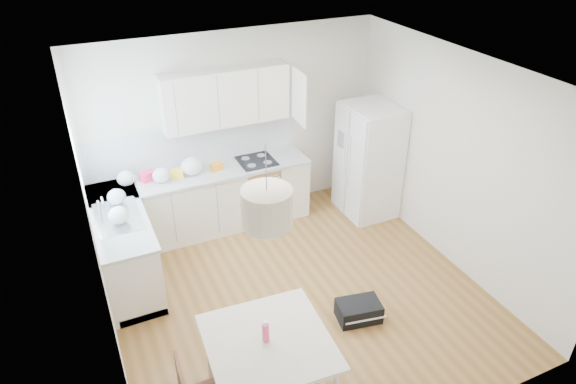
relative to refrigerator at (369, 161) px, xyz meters
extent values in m
plane|color=brown|center=(-1.76, -1.30, -0.83)|extent=(4.20, 4.20, 0.00)
plane|color=white|center=(-1.76, -1.30, 1.87)|extent=(4.20, 4.20, 0.00)
plane|color=silver|center=(-1.76, 0.80, 0.52)|extent=(4.20, 0.00, 4.20)
plane|color=silver|center=(-3.86, -1.30, 0.52)|extent=(0.00, 4.20, 4.20)
plane|color=silver|center=(0.34, -1.30, 0.52)|extent=(0.00, 4.20, 4.20)
cube|color=#BFE0F9|center=(-3.85, -0.15, 0.92)|extent=(0.02, 1.00, 1.00)
cube|color=white|center=(-2.36, 0.50, -0.39)|extent=(3.00, 0.60, 0.88)
cube|color=white|center=(-3.56, -0.10, -0.39)|extent=(0.60, 1.80, 0.88)
cube|color=#AAADAF|center=(-2.36, 0.50, 0.07)|extent=(3.02, 0.64, 0.04)
cube|color=#AAADAF|center=(-3.56, -0.10, 0.07)|extent=(0.64, 1.82, 0.04)
cube|color=white|center=(-2.36, 0.79, 0.38)|extent=(3.00, 0.01, 0.58)
cube|color=white|center=(-3.85, -0.10, 0.38)|extent=(0.01, 1.80, 0.58)
cube|color=white|center=(-1.91, 0.64, 1.04)|extent=(1.70, 0.32, 0.75)
cube|color=beige|center=(-2.67, -2.58, -0.01)|extent=(1.13, 1.13, 0.04)
cylinder|color=white|center=(-3.09, -2.11, -0.43)|extent=(0.06, 0.06, 0.80)
cylinder|color=white|center=(-2.20, -2.17, -0.43)|extent=(0.06, 0.06, 0.80)
cylinder|color=#F3436D|center=(-2.69, -2.57, 0.12)|extent=(0.07, 0.07, 0.22)
cube|color=black|center=(-1.32, -1.96, -0.72)|extent=(0.53, 0.40, 0.22)
cylinder|color=beige|center=(-2.64, -2.56, 1.35)|extent=(0.50, 0.50, 0.30)
ellipsoid|color=white|center=(-3.33, 0.56, 0.19)|extent=(0.23, 0.19, 0.21)
ellipsoid|color=white|center=(-2.90, 0.45, 0.19)|extent=(0.23, 0.20, 0.21)
ellipsoid|color=white|center=(-2.48, 0.50, 0.21)|extent=(0.28, 0.24, 0.25)
ellipsoid|color=white|center=(-3.51, 0.14, 0.19)|extent=(0.22, 0.19, 0.20)
ellipsoid|color=white|center=(-3.56, -0.30, 0.19)|extent=(0.23, 0.20, 0.21)
cube|color=orange|center=(-2.15, 0.48, 0.14)|extent=(0.17, 0.13, 0.11)
cube|color=yellow|center=(-2.70, 0.49, 0.15)|extent=(0.18, 0.13, 0.11)
cube|color=red|center=(-3.06, 0.58, 0.15)|extent=(0.20, 0.17, 0.12)
camera|label=1|loc=(-3.84, -5.55, 3.37)|focal=32.00mm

